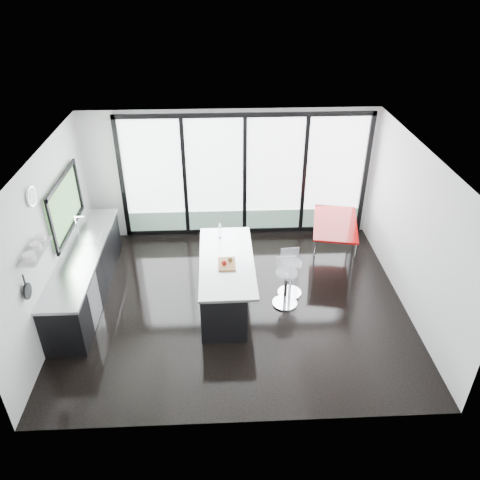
{
  "coord_description": "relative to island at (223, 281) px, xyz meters",
  "views": [
    {
      "loc": [
        -0.22,
        -6.56,
        5.36
      ],
      "look_at": [
        0.1,
        0.3,
        1.15
      ],
      "focal_mm": 35.0,
      "sensor_mm": 36.0,
      "label": 1
    }
  ],
  "objects": [
    {
      "name": "red_table",
      "position": [
        2.27,
        1.39,
        -0.06
      ],
      "size": [
        1.13,
        1.62,
        0.79
      ],
      "primitive_type": "cube",
      "rotation": [
        0.0,
        0.0,
        -0.21
      ],
      "color": "maroon",
      "rests_on": "floor"
    },
    {
      "name": "wall_right",
      "position": [
        3.21,
        -0.07,
        0.94
      ],
      "size": [
        0.0,
        5.0,
        2.8
      ],
      "primitive_type": "cube",
      "color": "silver",
      "rests_on": "ground"
    },
    {
      "name": "counter_cabinets",
      "position": [
        -2.46,
        0.33,
        0.01
      ],
      "size": [
        0.69,
        3.24,
        1.36
      ],
      "color": "black",
      "rests_on": "floor"
    },
    {
      "name": "floor",
      "position": [
        0.21,
        -0.07,
        -0.46
      ],
      "size": [
        6.0,
        5.0,
        0.0
      ],
      "primitive_type": "cube",
      "color": "black",
      "rests_on": "ground"
    },
    {
      "name": "bar_stool_near",
      "position": [
        1.1,
        -0.12,
        -0.1
      ],
      "size": [
        0.45,
        0.45,
        0.71
      ],
      "primitive_type": "cylinder",
      "rotation": [
        0.0,
        0.0,
        -0.0
      ],
      "color": "silver",
      "rests_on": "floor"
    },
    {
      "name": "island",
      "position": [
        0.0,
        0.0,
        0.0
      ],
      "size": [
        0.95,
        2.21,
        1.17
      ],
      "color": "black",
      "rests_on": "floor"
    },
    {
      "name": "wall_back",
      "position": [
        0.48,
        2.39,
        0.81
      ],
      "size": [
        6.0,
        0.09,
        2.8
      ],
      "color": "silver",
      "rests_on": "ground"
    },
    {
      "name": "bar_stool_far",
      "position": [
        1.23,
        0.18,
        -0.11
      ],
      "size": [
        0.48,
        0.48,
        0.69
      ],
      "primitive_type": "cylinder",
      "rotation": [
        0.0,
        0.0,
        0.11
      ],
      "color": "silver",
      "rests_on": "floor"
    },
    {
      "name": "wall_left",
      "position": [
        -2.76,
        0.2,
        1.1
      ],
      "size": [
        0.26,
        5.0,
        2.8
      ],
      "color": "silver",
      "rests_on": "ground"
    },
    {
      "name": "ceiling",
      "position": [
        0.21,
        -0.07,
        2.34
      ],
      "size": [
        6.0,
        5.0,
        0.0
      ],
      "primitive_type": "cube",
      "color": "white",
      "rests_on": "wall_back"
    },
    {
      "name": "wall_front",
      "position": [
        0.21,
        -2.57,
        0.94
      ],
      "size": [
        6.0,
        0.0,
        2.8
      ],
      "primitive_type": "cube",
      "color": "silver",
      "rests_on": "ground"
    }
  ]
}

